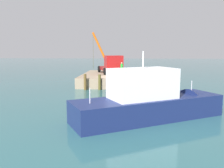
# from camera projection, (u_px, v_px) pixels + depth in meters

# --- Properties ---
(ground) EXTENTS (200.00, 200.00, 0.00)m
(ground) POSITION_uv_depth(u_px,v_px,m) (111.00, 87.00, 32.50)
(ground) COLOR #2D6066
(dock) EXTENTS (12.29, 8.85, 1.36)m
(dock) POSITION_uv_depth(u_px,v_px,m) (113.00, 78.00, 36.36)
(dock) COLOR gray
(dock) RESTS_ON ground
(crane_truck) EXTENTS (9.90, 5.95, 6.63)m
(crane_truck) POSITION_uv_depth(u_px,v_px,m) (111.00, 64.00, 36.41)
(crane_truck) COLOR maroon
(crane_truck) RESTS_ON dock
(dock_worker) EXTENTS (0.34, 0.34, 1.87)m
(dock_worker) POSITION_uv_depth(u_px,v_px,m) (122.00, 69.00, 33.57)
(dock_worker) COLOR #373737
(dock_worker) RESTS_ON dock
(salvaged_car) EXTENTS (4.44, 3.29, 3.54)m
(salvaged_car) POSITION_uv_depth(u_px,v_px,m) (117.00, 87.00, 28.35)
(salvaged_car) COLOR navy
(salvaged_car) RESTS_ON ground
(moored_yacht) EXTENTS (9.16, 13.10, 6.09)m
(moored_yacht) POSITION_uv_depth(u_px,v_px,m) (164.00, 107.00, 18.10)
(moored_yacht) COLOR navy
(moored_yacht) RESTS_ON ground
(piling_near) EXTENTS (0.33, 0.33, 1.98)m
(piling_near) POSITION_uv_depth(u_px,v_px,m) (85.00, 82.00, 29.92)
(piling_near) COLOR brown
(piling_near) RESTS_ON ground
(piling_mid) EXTENTS (0.33, 0.33, 1.92)m
(piling_mid) POSITION_uv_depth(u_px,v_px,m) (100.00, 82.00, 30.05)
(piling_mid) COLOR brown
(piling_mid) RESTS_ON ground
(piling_far) EXTENTS (0.31, 0.31, 2.00)m
(piling_far) POSITION_uv_depth(u_px,v_px,m) (120.00, 82.00, 29.86)
(piling_far) COLOR brown
(piling_far) RESTS_ON ground
(piling_end) EXTENTS (0.43, 0.43, 2.67)m
(piling_end) POSITION_uv_depth(u_px,v_px,m) (139.00, 80.00, 29.40)
(piling_end) COLOR brown
(piling_end) RESTS_ON ground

